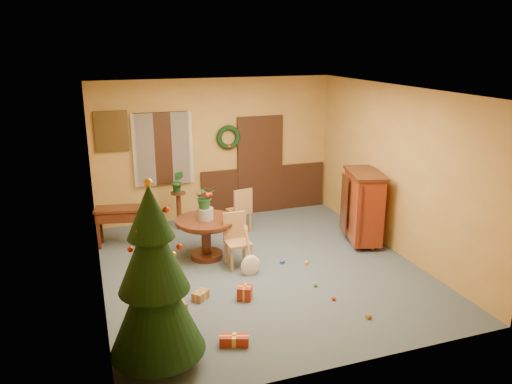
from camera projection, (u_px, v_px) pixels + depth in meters
name	position (u px, v px, depth m)	size (l,w,h in m)	color
room_envelope	(226.00, 165.00, 10.43)	(5.50, 5.50, 5.50)	#32404A
dining_table	(206.00, 231.00, 8.51)	(1.03, 1.03, 0.71)	black
urn	(205.00, 214.00, 8.42)	(0.27, 0.27, 0.20)	slate
centerpiece_plant	(205.00, 197.00, 8.33)	(0.36, 0.31, 0.40)	#1E4C23
chair_near	(237.00, 238.00, 8.24)	(0.40, 0.40, 0.90)	olive
chair_far	(241.00, 209.00, 9.67)	(0.46, 0.46, 0.90)	olive
guitar	(250.00, 253.00, 7.92)	(0.32, 0.15, 0.76)	#EFDFC7
plant_stand	(179.00, 206.00, 9.83)	(0.30, 0.30, 0.76)	black
stand_plant	(178.00, 181.00, 9.68)	(0.24, 0.20, 0.44)	#19471E
christmas_tree	(154.00, 281.00, 5.50)	(1.09, 1.09, 2.24)	#382111
writing_desk	(118.00, 217.00, 9.03)	(0.88, 0.55, 0.72)	black
sideboard	(363.00, 205.00, 9.11)	(0.82, 1.17, 1.35)	#62140B
gift_a	(174.00, 309.00, 6.82)	(0.36, 0.31, 0.17)	brown
gift_b	(245.00, 293.00, 7.24)	(0.27, 0.27, 0.20)	maroon
gift_c	(200.00, 295.00, 7.24)	(0.28, 0.27, 0.13)	brown
gift_d	(234.00, 340.00, 6.16)	(0.39, 0.26, 0.13)	maroon
toy_a	(282.00, 262.00, 8.41)	(0.08, 0.05, 0.05)	#244C9E
toy_b	(315.00, 285.00, 7.62)	(0.06, 0.06, 0.06)	green
toy_c	(306.00, 263.00, 8.38)	(0.08, 0.05, 0.05)	gold
toy_d	(334.00, 299.00, 7.22)	(0.06, 0.06, 0.06)	red
toy_e	(369.00, 317.00, 6.75)	(0.08, 0.05, 0.05)	gold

